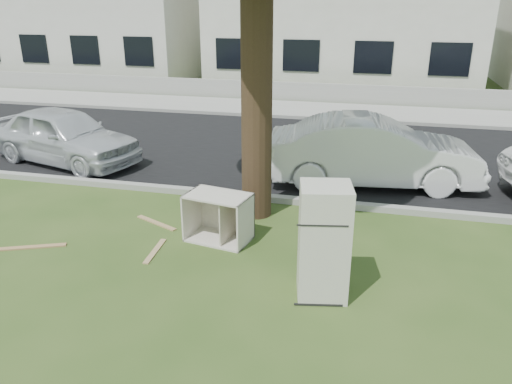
% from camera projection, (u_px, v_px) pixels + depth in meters
% --- Properties ---
extents(ground, '(120.00, 120.00, 0.00)m').
position_uv_depth(ground, '(255.00, 263.00, 7.51)').
color(ground, '#30491A').
extents(road, '(120.00, 7.00, 0.01)m').
position_uv_depth(road, '(309.00, 151.00, 12.95)').
color(road, black).
rests_on(road, ground).
extents(kerb_near, '(120.00, 0.18, 0.12)m').
position_uv_depth(kerb_near, '(284.00, 202.00, 9.73)').
color(kerb_near, gray).
rests_on(kerb_near, ground).
extents(kerb_far, '(120.00, 0.18, 0.12)m').
position_uv_depth(kerb_far, '(323.00, 120.00, 16.16)').
color(kerb_far, gray).
rests_on(kerb_far, ground).
extents(sidewalk, '(120.00, 2.80, 0.01)m').
position_uv_depth(sidewalk, '(328.00, 111.00, 17.48)').
color(sidewalk, gray).
rests_on(sidewalk, ground).
extents(low_wall, '(120.00, 0.15, 0.70)m').
position_uv_depth(low_wall, '(333.00, 93.00, 18.80)').
color(low_wall, gray).
rests_on(low_wall, ground).
extents(townhouse_left, '(10.20, 8.16, 7.04)m').
position_uv_depth(townhouse_left, '(101.00, 1.00, 24.65)').
color(townhouse_left, silver).
rests_on(townhouse_left, ground).
extents(fridge, '(0.74, 0.71, 1.56)m').
position_uv_depth(fridge, '(324.00, 242.00, 6.46)').
color(fridge, silver).
rests_on(fridge, ground).
extents(cabinet, '(1.12, 0.81, 0.79)m').
position_uv_depth(cabinet, '(218.00, 217.00, 8.11)').
color(cabinet, white).
rests_on(cabinet, ground).
extents(plank_a, '(1.15, 0.56, 0.02)m').
position_uv_depth(plank_a, '(27.00, 247.00, 7.96)').
color(plank_a, '#9D784C').
rests_on(plank_a, ground).
extents(plank_b, '(0.89, 0.49, 0.02)m').
position_uv_depth(plank_b, '(156.00, 223.00, 8.83)').
color(plank_b, '#A58456').
rests_on(plank_b, ground).
extents(plank_c, '(0.14, 0.82, 0.02)m').
position_uv_depth(plank_c, '(155.00, 251.00, 7.85)').
color(plank_c, tan).
rests_on(plank_c, ground).
extents(car_center, '(4.52, 2.08, 1.44)m').
position_uv_depth(car_center, '(373.00, 152.00, 10.44)').
color(car_center, silver).
rests_on(car_center, ground).
extents(car_left, '(4.19, 2.58, 1.33)m').
position_uv_depth(car_left, '(64.00, 135.00, 11.86)').
color(car_left, silver).
rests_on(car_left, ground).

